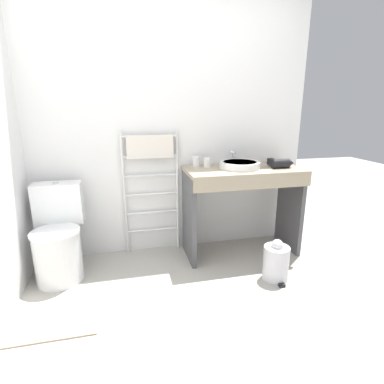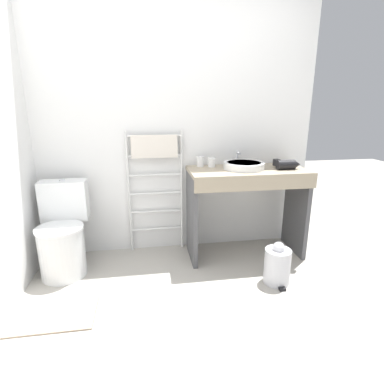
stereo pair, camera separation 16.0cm
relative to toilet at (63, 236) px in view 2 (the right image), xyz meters
The scene contains 12 objects.
ground_plane 1.55m from the toilet, 48.65° to the right, with size 12.00×12.00×0.00m, color #A8A399.
wall_back 1.44m from the toilet, 21.91° to the left, with size 2.76×0.12×2.59m, color white.
toilet is the anchor object (origin of this frame).
towel_radiator 1.02m from the toilet, 19.72° to the left, with size 0.54×0.06×1.19m.
vanity_counter 1.68m from the toilet, ahead, with size 1.08×0.53×0.85m.
sink_basin 1.72m from the toilet, ahead, with size 0.38×0.38×0.06m.
faucet 1.76m from the toilet, ahead, with size 0.02×0.10×0.13m.
cup_near_wall 1.40m from the toilet, 11.60° to the left, with size 0.07×0.07×0.09m.
cup_near_edge 1.48m from the toilet, ahead, with size 0.07×0.07×0.09m.
hair_dryer 2.08m from the toilet, ahead, with size 0.22×0.20×0.09m.
trash_bin 1.83m from the toilet, 14.83° to the right, with size 0.21×0.25×0.36m.
bath_mat 0.71m from the toilet, 84.73° to the right, with size 0.56×0.36×0.01m, color gray.
Camera 2 is at (-0.27, -1.38, 1.40)m, focal length 28.00 mm.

